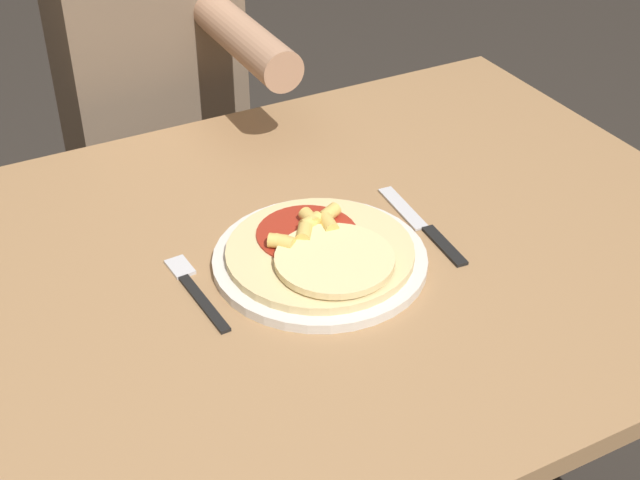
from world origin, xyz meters
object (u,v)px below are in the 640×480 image
Objects in this scene: dining_table at (300,318)px; person_diner at (154,99)px; plate at (320,260)px; knife at (423,226)px; fork at (194,288)px; pizza at (321,251)px.

person_diner is (0.02, 0.67, 0.05)m from dining_table.
plate is at bearing -51.79° from dining_table.
plate reaches higher than knife.
plate is 0.17m from knife.
person_diner reaches higher than knife.
fork is at bearing 171.04° from plate.
plate is 1.33× the size of knife.
pizza is at bearing -89.29° from plate.
pizza is at bearing -55.89° from dining_table.
dining_table is 0.68m from person_diner.
plate reaches higher than dining_table.
dining_table is at bearing -91.47° from person_diner.
knife is at bearing -4.62° from dining_table.
knife is at bearing 4.61° from pizza.
pizza reaches higher than plate.
pizza is 1.46× the size of fork.
dining_table is 0.12m from plate.
plate is at bearing -89.78° from person_diner.
fork and knife have the same top height.
knife is at bearing -2.90° from fork.
person_diner is at bearing 90.22° from pizza.
dining_table is at bearing -0.74° from fork.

